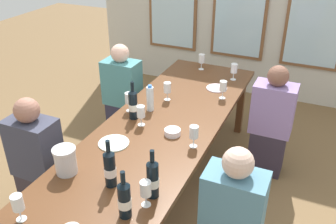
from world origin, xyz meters
The scene contains 23 objects.
ground_plane centered at (0.00, 0.00, 0.00)m, with size 12.00×12.00×0.00m, color brown.
dining_table centered at (0.00, 0.00, 0.68)m, with size 0.91×2.83×0.74m.
white_plate_0 centered at (-0.21, -0.44, 0.74)m, with size 0.24×0.24×0.01m, color white.
white_plate_1 centered at (0.21, 0.82, 0.74)m, with size 0.20×0.20×0.01m, color white.
metal_pitcher centered at (-0.32, -0.87, 0.84)m, with size 0.16×0.16×0.19m.
wine_bottle_0 centered at (0.25, -1.06, 0.86)m, with size 0.08×0.08×0.32m.
wine_bottle_1 centered at (0.03, -0.86, 0.87)m, with size 0.08×0.08×0.34m.
wine_bottle_2 centered at (0.32, -0.84, 0.87)m, with size 0.08×0.08×0.34m.
wine_bottle_3 centered at (-0.26, -0.03, 0.87)m, with size 0.08×0.08×0.34m.
tasting_bowl_1 centered at (0.15, -0.14, 0.76)m, with size 0.13×0.13×0.05m, color white.
water_bottle centered at (-0.20, 0.15, 0.85)m, with size 0.06×0.06×0.24m.
wine_glass_0 centered at (-0.15, -0.11, 0.86)m, with size 0.07×0.07×0.17m.
wine_glass_1 centered at (0.32, 0.64, 0.86)m, with size 0.07×0.07×0.17m.
wine_glass_2 centered at (-0.14, 0.40, 0.86)m, with size 0.07×0.07×0.17m.
wine_glass_3 centered at (0.30, 1.10, 0.86)m, with size 0.07×0.07×0.17m.
wine_glass_4 centered at (-0.36, 0.06, 0.86)m, with size 0.07×0.07×0.17m.
wine_glass_5 centered at (-0.10, 1.24, 0.86)m, with size 0.07×0.07×0.17m.
wine_glass_6 centered at (0.31, -0.93, 0.86)m, with size 0.07×0.07×0.17m.
wine_glass_7 centered at (-0.28, -1.33, 0.86)m, with size 0.07×0.07×0.17m.
wine_glass_8 centered at (0.35, -0.23, 0.86)m, with size 0.07×0.07×0.17m.
seated_person_0 centered at (-0.79, 0.66, 0.53)m, with size 0.38×0.24×1.11m.
seated_person_1 centered at (0.79, 0.72, 0.53)m, with size 0.38×0.24×1.11m.
seated_person_2 centered at (-0.79, -0.67, 0.53)m, with size 0.38×0.24×1.11m.
Camera 1 is at (1.12, -2.42, 2.30)m, focal length 39.55 mm.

